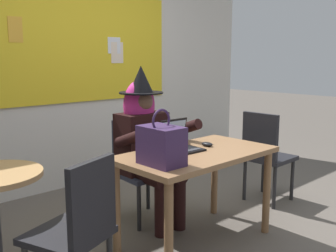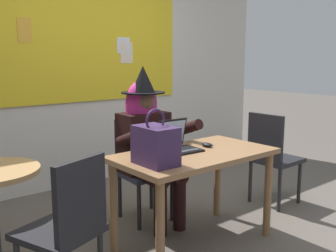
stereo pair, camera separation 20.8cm
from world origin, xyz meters
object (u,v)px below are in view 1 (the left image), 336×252
(desk_main, at_px, (196,165))
(chair_spare_by_window, at_px, (78,225))
(laptop, at_px, (179,143))
(chair_extra_corner, at_px, (265,152))
(chair_at_desk, at_px, (138,163))
(person_costumed, at_px, (146,136))
(computer_mouse, at_px, (207,144))
(handbag, at_px, (161,145))

(desk_main, bearing_deg, chair_spare_by_window, -175.36)
(laptop, bearing_deg, chair_extra_corner, 2.02)
(chair_at_desk, bearing_deg, person_costumed, 0.63)
(chair_spare_by_window, relative_size, chair_extra_corner, 0.97)
(person_costumed, distance_m, computer_mouse, 0.55)
(desk_main, distance_m, person_costumed, 0.59)
(computer_mouse, distance_m, handbag, 0.67)
(desk_main, distance_m, chair_at_desk, 0.71)
(person_costumed, distance_m, chair_extra_corner, 1.27)
(person_costumed, relative_size, computer_mouse, 13.17)
(person_costumed, xyz_separation_m, computer_mouse, (0.22, -0.51, -0.02))
(laptop, xyz_separation_m, computer_mouse, (0.25, -0.07, -0.04))
(person_costumed, xyz_separation_m, handbag, (-0.42, -0.66, 0.09))
(desk_main, height_order, chair_at_desk, chair_at_desk)
(laptop, distance_m, handbag, 0.46)
(desk_main, height_order, handbag, handbag)
(laptop, xyz_separation_m, chair_extra_corner, (1.19, -0.01, -0.27))
(chair_at_desk, height_order, handbag, handbag)
(chair_spare_by_window, xyz_separation_m, chair_extra_corner, (2.21, 0.21, 0.02))
(chair_at_desk, relative_size, laptop, 3.06)
(handbag, bearing_deg, laptop, 30.04)
(chair_spare_by_window, distance_m, chair_extra_corner, 2.22)
(person_costumed, relative_size, chair_extra_corner, 1.50)
(person_costumed, bearing_deg, laptop, -2.49)
(chair_extra_corner, bearing_deg, chair_spare_by_window, -175.62)
(handbag, distance_m, chair_spare_by_window, 0.74)
(chair_at_desk, xyz_separation_m, computer_mouse, (0.21, -0.63, 0.25))
(chair_spare_by_window, bearing_deg, chair_at_desk, -73.42)
(chair_spare_by_window, height_order, chair_extra_corner, chair_extra_corner)
(person_costumed, bearing_deg, handbag, -30.82)
(chair_at_desk, relative_size, chair_extra_corner, 0.98)
(chair_at_desk, distance_m, person_costumed, 0.30)
(chair_at_desk, xyz_separation_m, chair_extra_corner, (1.15, -0.57, 0.02))
(desk_main, relative_size, computer_mouse, 11.87)
(laptop, distance_m, chair_extra_corner, 1.22)
(desk_main, xyz_separation_m, laptop, (-0.05, 0.14, 0.16))
(laptop, relative_size, handbag, 0.77)
(person_costumed, bearing_deg, chair_extra_corner, 70.21)
(desk_main, height_order, chair_spare_by_window, chair_spare_by_window)
(desk_main, height_order, person_costumed, person_costumed)
(person_costumed, distance_m, handbag, 0.79)
(desk_main, height_order, computer_mouse, computer_mouse)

